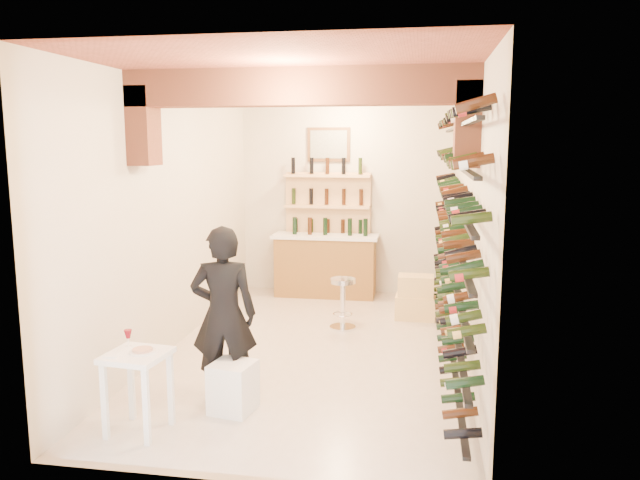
{
  "coord_description": "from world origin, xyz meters",
  "views": [
    {
      "loc": [
        1.23,
        -7.05,
        2.49
      ],
      "look_at": [
        0.0,
        0.3,
        1.3
      ],
      "focal_mm": 34.51,
      "sensor_mm": 36.0,
      "label": 1
    }
  ],
  "objects_px": {
    "wine_rack": "(449,226)",
    "chrome_barstool": "(343,300)",
    "person": "(224,315)",
    "white_stool": "(233,387)",
    "tasting_table": "(137,367)",
    "back_counter": "(326,264)",
    "crate_lower": "(415,307)"
  },
  "relations": [
    {
      "from": "wine_rack",
      "to": "back_counter",
      "type": "distance_m",
      "value": 3.38
    },
    {
      "from": "wine_rack",
      "to": "tasting_table",
      "type": "xyz_separation_m",
      "value": [
        -2.68,
        -2.35,
        -0.96
      ]
    },
    {
      "from": "wine_rack",
      "to": "chrome_barstool",
      "type": "xyz_separation_m",
      "value": [
        -1.32,
        0.91,
        -1.15
      ]
    },
    {
      "from": "wine_rack",
      "to": "person",
      "type": "distance_m",
      "value": 2.76
    },
    {
      "from": "crate_lower",
      "to": "chrome_barstool",
      "type": "bearing_deg",
      "value": -146.59
    },
    {
      "from": "tasting_table",
      "to": "person",
      "type": "relative_size",
      "value": 0.5
    },
    {
      "from": "back_counter",
      "to": "white_stool",
      "type": "height_order",
      "value": "back_counter"
    },
    {
      "from": "back_counter",
      "to": "person",
      "type": "height_order",
      "value": "person"
    },
    {
      "from": "wine_rack",
      "to": "chrome_barstool",
      "type": "bearing_deg",
      "value": 145.46
    },
    {
      "from": "wine_rack",
      "to": "chrome_barstool",
      "type": "distance_m",
      "value": 1.97
    },
    {
      "from": "back_counter",
      "to": "person",
      "type": "distance_m",
      "value": 4.27
    },
    {
      "from": "white_stool",
      "to": "person",
      "type": "bearing_deg",
      "value": 123.44
    },
    {
      "from": "back_counter",
      "to": "crate_lower",
      "type": "distance_m",
      "value": 1.87
    },
    {
      "from": "back_counter",
      "to": "crate_lower",
      "type": "xyz_separation_m",
      "value": [
        1.47,
        -1.1,
        -0.36
      ]
    },
    {
      "from": "chrome_barstool",
      "to": "crate_lower",
      "type": "bearing_deg",
      "value": 33.41
    },
    {
      "from": "tasting_table",
      "to": "back_counter",
      "type": "bearing_deg",
      "value": 86.85
    },
    {
      "from": "back_counter",
      "to": "chrome_barstool",
      "type": "height_order",
      "value": "back_counter"
    },
    {
      "from": "white_stool",
      "to": "wine_rack",
      "type": "bearing_deg",
      "value": 42.38
    },
    {
      "from": "wine_rack",
      "to": "chrome_barstool",
      "type": "relative_size",
      "value": 8.29
    },
    {
      "from": "wine_rack",
      "to": "back_counter",
      "type": "relative_size",
      "value": 3.35
    },
    {
      "from": "white_stool",
      "to": "chrome_barstool",
      "type": "relative_size",
      "value": 0.68
    },
    {
      "from": "white_stool",
      "to": "chrome_barstool",
      "type": "distance_m",
      "value": 2.82
    },
    {
      "from": "person",
      "to": "tasting_table",
      "type": "bearing_deg",
      "value": 44.24
    },
    {
      "from": "back_counter",
      "to": "person",
      "type": "relative_size",
      "value": 0.99
    },
    {
      "from": "person",
      "to": "chrome_barstool",
      "type": "height_order",
      "value": "person"
    },
    {
      "from": "wine_rack",
      "to": "back_counter",
      "type": "bearing_deg",
      "value": 124.66
    },
    {
      "from": "person",
      "to": "back_counter",
      "type": "bearing_deg",
      "value": -105.27
    },
    {
      "from": "tasting_table",
      "to": "wine_rack",
      "type": "bearing_deg",
      "value": 47.78
    },
    {
      "from": "tasting_table",
      "to": "white_stool",
      "type": "distance_m",
      "value": 0.93
    },
    {
      "from": "white_stool",
      "to": "chrome_barstool",
      "type": "height_order",
      "value": "chrome_barstool"
    },
    {
      "from": "wine_rack",
      "to": "crate_lower",
      "type": "xyz_separation_m",
      "value": [
        -0.36,
        1.54,
        -1.38
      ]
    },
    {
      "from": "chrome_barstool",
      "to": "wine_rack",
      "type": "bearing_deg",
      "value": -34.54
    }
  ]
}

